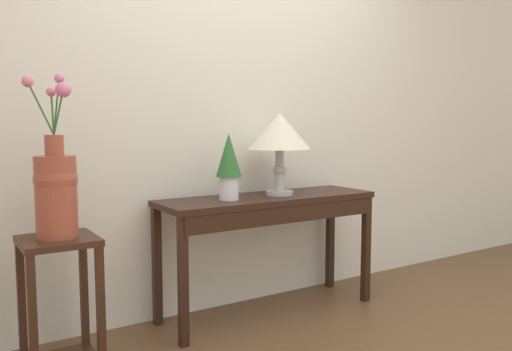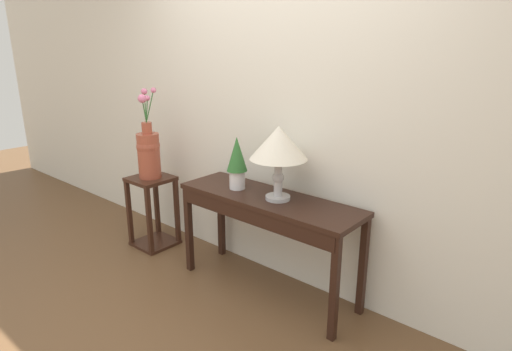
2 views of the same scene
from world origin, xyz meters
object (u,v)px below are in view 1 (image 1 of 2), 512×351
(pedestal_stand_left, at_px, (60,304))
(flower_vase_tall, at_px, (56,186))
(table_lamp, at_px, (280,134))
(console_table, at_px, (271,212))
(potted_plant_on_console, at_px, (229,163))

(pedestal_stand_left, distance_m, flower_vase_tall, 0.56)
(table_lamp, bearing_deg, flower_vase_tall, -176.36)
(flower_vase_tall, bearing_deg, console_table, 2.72)
(table_lamp, xyz_separation_m, potted_plant_on_console, (-0.36, -0.01, -0.16))
(console_table, bearing_deg, table_lamp, 17.02)
(potted_plant_on_console, bearing_deg, pedestal_stand_left, -175.73)
(console_table, distance_m, potted_plant_on_console, 0.41)
(pedestal_stand_left, relative_size, flower_vase_tall, 0.84)
(flower_vase_tall, bearing_deg, table_lamp, 3.64)
(table_lamp, height_order, flower_vase_tall, flower_vase_tall)
(potted_plant_on_console, distance_m, flower_vase_tall, 0.96)
(potted_plant_on_console, xyz_separation_m, flower_vase_tall, (-0.95, -0.07, -0.06))
(table_lamp, relative_size, potted_plant_on_console, 1.31)
(potted_plant_on_console, bearing_deg, table_lamp, 1.97)
(table_lamp, distance_m, pedestal_stand_left, 1.53)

